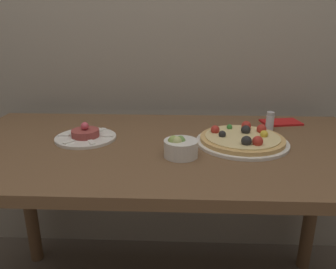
% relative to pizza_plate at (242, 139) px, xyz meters
% --- Properties ---
extents(dining_table, '(1.45, 0.74, 0.75)m').
position_rel_pizza_plate_xyz_m(dining_table, '(-0.26, -0.01, -0.11)').
color(dining_table, brown).
rests_on(dining_table, ground_plane).
extents(pizza_plate, '(0.31, 0.31, 0.05)m').
position_rel_pizza_plate_xyz_m(pizza_plate, '(0.00, 0.00, 0.00)').
color(pizza_plate, silver).
rests_on(pizza_plate, dining_table).
extents(tartare_plate, '(0.21, 0.21, 0.06)m').
position_rel_pizza_plate_xyz_m(tartare_plate, '(-0.54, 0.02, -0.00)').
color(tartare_plate, silver).
rests_on(tartare_plate, dining_table).
extents(small_bowl, '(0.10, 0.10, 0.07)m').
position_rel_pizza_plate_xyz_m(small_bowl, '(-0.21, -0.12, 0.02)').
color(small_bowl, silver).
rests_on(small_bowl, dining_table).
extents(napkin, '(0.17, 0.12, 0.01)m').
position_rel_pizza_plate_xyz_m(napkin, '(0.20, 0.25, -0.01)').
color(napkin, red).
rests_on(napkin, dining_table).
extents(salt_shaker, '(0.03, 0.03, 0.07)m').
position_rel_pizza_plate_xyz_m(salt_shaker, '(0.13, 0.15, 0.02)').
color(salt_shaker, silver).
rests_on(salt_shaker, dining_table).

